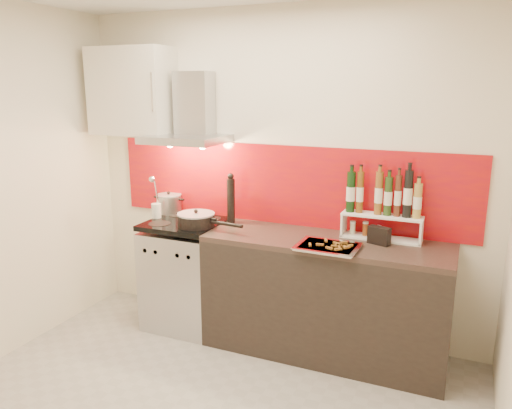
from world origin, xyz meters
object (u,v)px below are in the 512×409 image
at_px(range_stove, 187,275).
at_px(baking_tray, 328,247).
at_px(counter, 325,297).
at_px(stock_pot, 169,203).
at_px(saute_pan, 197,220).
at_px(pepper_mill, 231,199).

bearing_deg(range_stove, baking_tray, -8.72).
bearing_deg(baking_tray, range_stove, 171.28).
bearing_deg(counter, range_stove, -179.77).
relative_size(stock_pot, saute_pan, 0.38).
distance_m(range_stove, baking_tray, 1.37).
bearing_deg(stock_pot, range_stove, -35.38).
bearing_deg(counter, saute_pan, -174.99).
xyz_separation_m(counter, saute_pan, (-1.04, -0.09, 0.51)).
height_order(saute_pan, pepper_mill, pepper_mill).
height_order(range_stove, stock_pot, stock_pot).
xyz_separation_m(pepper_mill, baking_tray, (0.92, -0.34, -0.18)).
bearing_deg(range_stove, counter, 0.23).
distance_m(stock_pot, pepper_mill, 0.64).
relative_size(counter, saute_pan, 3.12).
bearing_deg(saute_pan, counter, 5.01).
distance_m(stock_pot, saute_pan, 0.53).
distance_m(saute_pan, baking_tray, 1.11).
bearing_deg(pepper_mill, baking_tray, -20.53).
distance_m(range_stove, pepper_mill, 0.76).
bearing_deg(counter, stock_pot, 172.53).
height_order(range_stove, baking_tray, baking_tray).
bearing_deg(stock_pot, saute_pan, -32.77).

